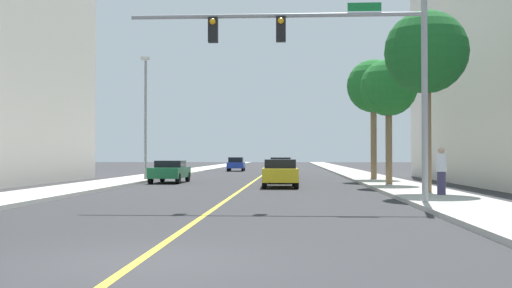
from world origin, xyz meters
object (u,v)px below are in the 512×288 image
car_green (170,171)px  pedestrian (441,171)px  street_lamp (145,111)px  car_silver (281,166)px  traffic_signal_mast (335,55)px  car_white (282,170)px  car_yellow (280,173)px  palm_mid (389,89)px  car_black (279,168)px  car_blue (236,164)px  palm_far (373,87)px  palm_near (426,53)px

car_green → pedestrian: size_ratio=2.31×
street_lamp → car_silver: 17.67m
traffic_signal_mast → car_white: (-1.97, 17.19, -4.23)m
car_green → car_yellow: car_yellow is taller
palm_mid → car_black: (-5.99, 11.72, -4.46)m
car_yellow → car_white: (0.04, 5.57, -0.01)m
car_green → car_blue: size_ratio=1.02×
car_silver → car_black: size_ratio=1.02×
traffic_signal_mast → palm_mid: 13.01m
palm_far → car_black: 9.36m
car_green → car_white: bearing=-173.7°
palm_far → car_white: (-5.84, -2.40, -5.32)m
street_lamp → palm_far: 14.69m
car_black → palm_near: bearing=-68.6°
palm_near → pedestrian: size_ratio=4.11×
palm_mid → palm_near: bearing=-86.7°
car_blue → pedestrian: (11.53, -40.22, 0.33)m
street_lamp → car_green: size_ratio=1.84×
traffic_signal_mast → car_black: (-2.28, 24.18, -4.26)m
street_lamp → palm_mid: bearing=-21.6°
street_lamp → car_white: 9.50m
traffic_signal_mast → palm_far: 20.00m
car_black → car_white: car_white is taller
car_white → car_blue: bearing=98.9°
traffic_signal_mast → palm_mid: size_ratio=1.48×
car_white → car_green: bearing=-176.6°
car_white → pedestrian: pedestrian is taller
car_white → traffic_signal_mast: bearing=-85.7°
traffic_signal_mast → car_green: size_ratio=2.32×
traffic_signal_mast → palm_near: (4.13, 5.35, 0.89)m
palm_near → car_blue: bearing=106.4°
palm_far → car_yellow: (-5.88, -7.97, -5.32)m
palm_mid → car_silver: 22.11m
palm_mid → car_yellow: (-5.72, -0.85, -4.43)m
palm_mid → car_yellow: palm_mid is taller
car_yellow → car_black: (-0.27, 12.56, -0.04)m
car_blue → car_white: bearing=-80.4°
street_lamp → car_black: size_ratio=1.79×
traffic_signal_mast → palm_far: bearing=78.8°
street_lamp → car_green: bearing=-40.8°
palm_near → car_yellow: palm_near is taller
traffic_signal_mast → street_lamp: size_ratio=1.26×
car_silver → street_lamp: bearing=-116.8°
car_blue → car_yellow: (5.20, -32.31, 0.01)m
traffic_signal_mast → car_silver: (-2.29, 33.29, -4.20)m
pedestrian → car_silver: bearing=84.3°
palm_mid → traffic_signal_mast: bearing=-106.6°
palm_near → palm_mid: palm_near is taller
car_green → car_silver: (6.47, 16.76, 0.06)m
palm_near → car_green: bearing=139.1°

